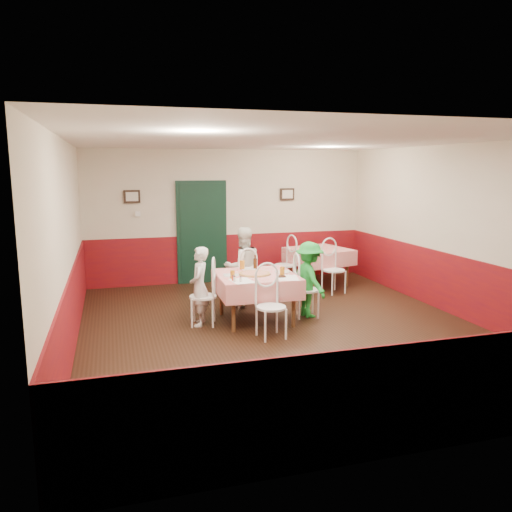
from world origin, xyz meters
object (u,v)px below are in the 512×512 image
object	(u,v)px
chair_second_b	(334,270)
pizza	(255,273)
beer_bottle	(255,263)
diner_far	(243,267)
second_table	(318,267)
glass_a	(233,275)
glass_c	(242,265)
diner_right	(309,279)
chair_near	(271,307)
wallet	(282,276)
chair_right	(306,290)
diner_left	(200,286)
main_table	(256,298)
chair_second_a	(285,265)
chair_far	(244,282)
glass_b	(282,271)
chair_left	(203,297)

from	to	relation	value
chair_second_b	pizza	xyz separation A→B (m)	(-1.99, -1.32, 0.33)
beer_bottle	diner_far	size ratio (longest dim) A/B	0.16
second_table	chair_second_b	xyz separation A→B (m)	(0.00, -0.75, 0.08)
glass_a	glass_c	xyz separation A→B (m)	(0.32, 0.63, 0.01)
diner_far	diner_right	distance (m)	1.28
diner_right	glass_c	bearing A→B (deg)	57.91
pizza	diner_far	size ratio (longest dim) A/B	0.35
chair_near	wallet	distance (m)	0.70
chair_right	chair_near	world-z (taller)	same
second_table	wallet	xyz separation A→B (m)	(-1.65, -2.38, 0.40)
chair_right	diner_right	size ratio (longest dim) A/B	0.73
chair_second_b	diner_left	xyz separation A→B (m)	(-2.86, -1.28, 0.16)
main_table	diner_left	distance (m)	0.93
chair_second_a	glass_c	world-z (taller)	glass_c
main_table	diner_far	distance (m)	0.96
chair_far	beer_bottle	world-z (taller)	beer_bottle
second_table	wallet	world-z (taller)	wallet
main_table	wallet	xyz separation A→B (m)	(0.31, -0.33, 0.40)
main_table	chair_near	distance (m)	0.85
chair_second_a	diner_left	xyz separation A→B (m)	(-2.11, -2.03, 0.16)
main_table	wallet	distance (m)	0.60
chair_second_b	diner_far	world-z (taller)	diner_far
chair_second_b	glass_a	distance (m)	2.86
chair_far	diner_right	distance (m)	1.25
second_table	diner_right	distance (m)	2.34
chair_second_a	chair_far	bearing A→B (deg)	-58.16
beer_bottle	diner_far	bearing A→B (deg)	98.14
glass_c	chair_second_a	bearing A→B (deg)	50.99
glass_b	beer_bottle	distance (m)	0.67
second_table	chair_second_a	xyz separation A→B (m)	(-0.75, 0.00, 0.08)
chair_right	chair_near	distance (m)	1.20
chair_near	diner_left	bearing A→B (deg)	129.64
pizza	diner_left	xyz separation A→B (m)	(-0.87, 0.04, -0.16)
main_table	beer_bottle	xyz separation A→B (m)	(0.10, 0.38, 0.49)
chair_right	beer_bottle	xyz separation A→B (m)	(-0.75, 0.40, 0.42)
chair_right	chair_second_b	bearing A→B (deg)	-34.08
main_table	chair_near	world-z (taller)	chair_near
diner_far	glass_c	bearing A→B (deg)	67.63
diner_right	chair_right	bearing A→B (deg)	79.67
chair_left	chair_near	world-z (taller)	same
chair_right	glass_c	world-z (taller)	glass_c
main_table	diner_far	size ratio (longest dim) A/B	0.87
glass_b	pizza	bearing A→B (deg)	151.14
chair_left	diner_left	world-z (taller)	diner_left
chair_second_a	pizza	xyz separation A→B (m)	(-1.24, -2.07, 0.33)
chair_near	pizza	xyz separation A→B (m)	(-0.01, 0.83, 0.33)
second_table	chair_near	bearing A→B (deg)	-124.35
chair_second_a	diner_far	world-z (taller)	diner_far
chair_right	glass_a	xyz separation A→B (m)	(-1.28, -0.20, 0.37)
beer_bottle	diner_left	xyz separation A→B (m)	(-1.00, -0.36, -0.25)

